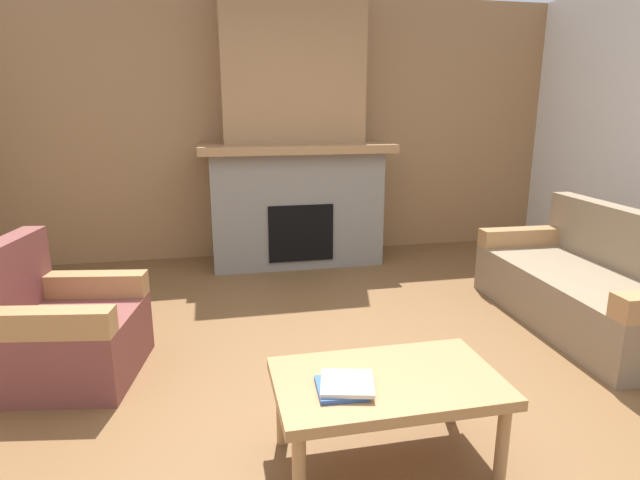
{
  "coord_description": "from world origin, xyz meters",
  "views": [
    {
      "loc": [
        -0.86,
        -2.66,
        1.59
      ],
      "look_at": [
        -0.07,
        1.04,
        0.62
      ],
      "focal_mm": 29.31,
      "sensor_mm": 36.0,
      "label": 1
    }
  ],
  "objects_px": {
    "coffee_table": "(387,388)",
    "fireplace": "(294,149)",
    "armchair": "(61,331)",
    "couch": "(592,287)"
  },
  "relations": [
    {
      "from": "coffee_table",
      "to": "fireplace",
      "type": "bearing_deg",
      "value": 87.69
    },
    {
      "from": "fireplace",
      "to": "armchair",
      "type": "height_order",
      "value": "fireplace"
    },
    {
      "from": "fireplace",
      "to": "coffee_table",
      "type": "xyz_separation_m",
      "value": [
        -0.13,
        -3.32,
        -0.79
      ]
    },
    {
      "from": "couch",
      "to": "armchair",
      "type": "height_order",
      "value": "same"
    },
    {
      "from": "fireplace",
      "to": "armchair",
      "type": "distance_m",
      "value": 2.92
    },
    {
      "from": "fireplace",
      "to": "armchair",
      "type": "xyz_separation_m",
      "value": [
        -1.77,
        -2.15,
        -0.87
      ]
    },
    {
      "from": "couch",
      "to": "coffee_table",
      "type": "height_order",
      "value": "couch"
    },
    {
      "from": "fireplace",
      "to": "armchair",
      "type": "relative_size",
      "value": 3.08
    },
    {
      "from": "coffee_table",
      "to": "couch",
      "type": "bearing_deg",
      "value": 30.47
    },
    {
      "from": "couch",
      "to": "armchair",
      "type": "relative_size",
      "value": 2.09
    }
  ]
}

